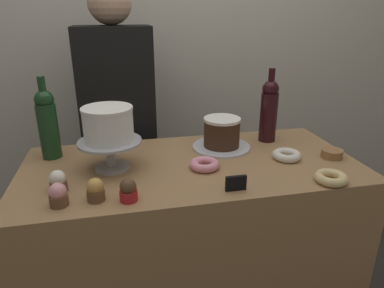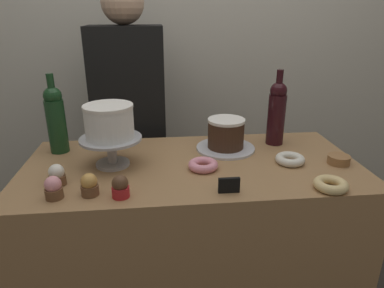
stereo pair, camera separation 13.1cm
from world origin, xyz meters
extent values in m
cube|color=beige|center=(0.00, 0.88, 1.30)|extent=(6.00, 0.05, 2.60)
cube|color=#997047|center=(0.00, 0.00, 0.46)|extent=(1.29, 0.61, 0.91)
cylinder|color=#B2B2B7|center=(-0.30, 0.02, 0.92)|extent=(0.13, 0.13, 0.01)
cylinder|color=#B2B2B7|center=(-0.30, 0.02, 0.97)|extent=(0.04, 0.04, 0.09)
cylinder|color=#B2B2B7|center=(-0.30, 0.02, 1.02)|extent=(0.23, 0.23, 0.01)
cylinder|color=white|center=(-0.30, 0.02, 1.08)|extent=(0.18, 0.18, 0.11)
cylinder|color=white|center=(-0.30, 0.02, 1.14)|extent=(0.18, 0.18, 0.01)
cylinder|color=silver|center=(0.16, 0.13, 0.92)|extent=(0.25, 0.25, 0.01)
cylinder|color=#3D2619|center=(0.16, 0.13, 0.98)|extent=(0.15, 0.15, 0.11)
cylinder|color=white|center=(0.16, 0.13, 1.04)|extent=(0.15, 0.15, 0.01)
cylinder|color=#193D1E|center=(-0.54, 0.18, 1.02)|extent=(0.08, 0.08, 0.22)
sphere|color=#193D1E|center=(-0.54, 0.18, 1.15)|extent=(0.07, 0.07, 0.07)
cylinder|color=#193D1E|center=(-0.54, 0.18, 1.20)|extent=(0.03, 0.03, 0.08)
cylinder|color=black|center=(0.39, 0.18, 1.02)|extent=(0.08, 0.08, 0.22)
sphere|color=black|center=(0.39, 0.18, 1.15)|extent=(0.07, 0.07, 0.07)
cylinder|color=black|center=(0.39, 0.18, 1.20)|extent=(0.03, 0.03, 0.08)
cylinder|color=brown|center=(-0.46, -0.22, 0.93)|extent=(0.06, 0.06, 0.03)
sphere|color=pink|center=(-0.46, -0.22, 0.96)|extent=(0.05, 0.05, 0.05)
cylinder|color=brown|center=(-0.35, -0.21, 0.93)|extent=(0.06, 0.06, 0.03)
sphere|color=#CC9347|center=(-0.35, -0.21, 0.96)|extent=(0.05, 0.05, 0.05)
cylinder|color=red|center=(-0.25, -0.23, 0.93)|extent=(0.06, 0.06, 0.03)
sphere|color=brown|center=(-0.25, -0.23, 0.96)|extent=(0.05, 0.05, 0.05)
cylinder|color=brown|center=(-0.47, -0.13, 0.93)|extent=(0.06, 0.06, 0.03)
sphere|color=white|center=(-0.47, -0.13, 0.96)|extent=(0.05, 0.05, 0.05)
torus|color=pink|center=(0.04, -0.05, 0.93)|extent=(0.11, 0.11, 0.03)
torus|color=silver|center=(0.38, -0.04, 0.93)|extent=(0.11, 0.11, 0.03)
torus|color=#E0C17F|center=(0.43, -0.26, 0.93)|extent=(0.11, 0.11, 0.03)
cylinder|color=olive|center=(0.56, -0.06, 0.92)|extent=(0.08, 0.08, 0.01)
cylinder|color=olive|center=(0.56, -0.06, 0.93)|extent=(0.08, 0.08, 0.01)
cylinder|color=olive|center=(0.56, -0.06, 0.94)|extent=(0.08, 0.08, 0.01)
cube|color=black|center=(0.09, -0.24, 0.94)|extent=(0.07, 0.01, 0.05)
cube|color=black|center=(-0.27, 0.53, 0.42)|extent=(0.28, 0.18, 0.85)
cube|color=black|center=(-0.27, 0.53, 1.12)|extent=(0.36, 0.22, 0.55)
sphere|color=tan|center=(-0.27, 0.53, 1.50)|extent=(0.20, 0.20, 0.20)
camera|label=1|loc=(-0.26, -1.20, 1.46)|focal=32.41mm
camera|label=2|loc=(-0.13, -1.22, 1.46)|focal=32.41mm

